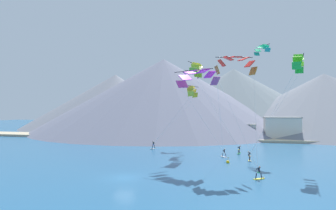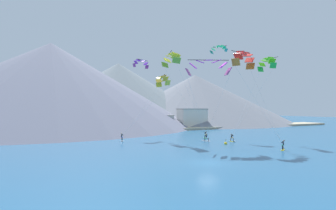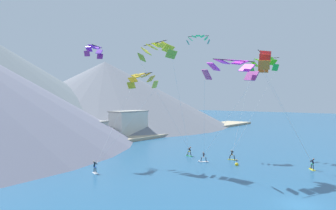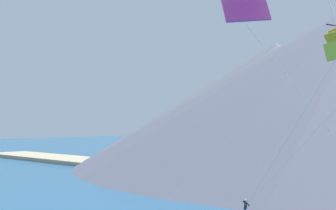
{
  "view_description": "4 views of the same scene",
  "coord_description": "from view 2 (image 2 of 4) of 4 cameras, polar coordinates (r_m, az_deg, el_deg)",
  "views": [
    {
      "loc": [
        12.88,
        -31.88,
        8.55
      ],
      "look_at": [
        3.03,
        12.07,
        9.65
      ],
      "focal_mm": 28.0,
      "sensor_mm": 36.0,
      "label": 1
    },
    {
      "loc": [
        -18.69,
        -27.12,
        6.7
      ],
      "look_at": [
        1.27,
        13.77,
        7.4
      ],
      "focal_mm": 28.0,
      "sensor_mm": 36.0,
      "label": 2
    },
    {
      "loc": [
        -32.46,
        -8.86,
        10.28
      ],
      "look_at": [
        1.92,
        17.48,
        9.31
      ],
      "focal_mm": 35.0,
      "sensor_mm": 36.0,
      "label": 3
    },
    {
      "loc": [
        18.33,
        -5.18,
        7.82
      ],
      "look_at": [
        -3.66,
        17.2,
        9.02
      ],
      "focal_mm": 50.0,
      "sensor_mm": 36.0,
      "label": 4
    }
  ],
  "objects": [
    {
      "name": "parafoil_kite_distant_high_outer",
      "position": [
        66.86,
        -5.9,
        9.15
      ],
      "size": [
        4.46,
        2.66,
        2.11
      ],
      "color": "#873090"
    },
    {
      "name": "race_marker_buoy",
      "position": [
        51.45,
        12.43,
        -8.16
      ],
      "size": [
        0.56,
        0.56,
        1.02
      ],
      "color": "yellow",
      "rests_on": "ground"
    },
    {
      "name": "kitesurfer_near_trail",
      "position": [
        61.04,
        8.1,
        -6.7
      ],
      "size": [
        0.88,
        1.78,
        1.71
      ],
      "color": "#33B266",
      "rests_on": "ground"
    },
    {
      "name": "shore_building_old_town",
      "position": [
        82.02,
        -9.93,
        -4.12
      ],
      "size": [
        7.67,
        6.8,
        4.05
      ],
      "color": "#A89E8E",
      "rests_on": "ground"
    },
    {
      "name": "parafoil_kite_far_right",
      "position": [
        59.47,
        20.7,
        8.53
      ],
      "size": [
        8.62,
        5.82,
        16.08
      ],
      "color": "green"
    },
    {
      "name": "mountain_peak_west_ridge",
      "position": [
        111.94,
        -24.18,
        4.1
      ],
      "size": [
        111.61,
        111.61,
        32.53
      ],
      "color": "slate",
      "rests_on": "ground"
    },
    {
      "name": "parafoil_kite_near_trail",
      "position": [
        57.62,
        0.79,
        10.05
      ],
      "size": [
        9.84,
        7.26,
        17.46
      ],
      "color": "#74AC30"
    },
    {
      "name": "mountain_peak_far_spur",
      "position": [
        134.15,
        -10.81,
        2.63
      ],
      "size": [
        98.19,
        98.19,
        29.76
      ],
      "color": "slate",
      "rests_on": "ground"
    },
    {
      "name": "kitesurfer_far_left",
      "position": [
        55.25,
        -10.03,
        -7.22
      ],
      "size": [
        1.03,
        1.76,
        1.84
      ],
      "color": "white",
      "rests_on": "ground"
    },
    {
      "name": "shore_building_quay_west",
      "position": [
        91.54,
        5.3,
        -2.91
      ],
      "size": [
        10.2,
        4.98,
        6.86
      ],
      "color": "silver",
      "rests_on": "ground"
    },
    {
      "name": "kitesurfer_near_lead",
      "position": [
        47.15,
        23.76,
        -8.34
      ],
      "size": [
        1.68,
        1.27,
        1.75
      ],
      "color": "yellow",
      "rests_on": "ground"
    },
    {
      "name": "kitesurfer_mid_center",
      "position": [
        55.43,
        8.13,
        -7.36
      ],
      "size": [
        1.56,
        1.46,
        1.63
      ],
      "color": "white",
      "rests_on": "ground"
    },
    {
      "name": "shore_building_harbour_front",
      "position": [
        80.26,
        -15.99,
        -4.14
      ],
      "size": [
        8.81,
        5.66,
        4.14
      ],
      "color": "silver",
      "rests_on": "ground"
    },
    {
      "name": "shoreline_strip",
      "position": [
        78.27,
        -12.17,
        -5.51
      ],
      "size": [
        180.0,
        10.0,
        0.7
      ],
      "primitive_type": "cube",
      "color": "tan",
      "rests_on": "ground"
    },
    {
      "name": "parafoil_kite_mid_center",
      "position": [
        47.65,
        8.71,
        8.48
      ],
      "size": [
        8.07,
        9.56,
        14.41
      ],
      "color": "#9C3983"
    },
    {
      "name": "parafoil_kite_near_lead",
      "position": [
        49.82,
        16.25,
        9.74
      ],
      "size": [
        6.49,
        7.98,
        15.68
      ],
      "color": "#BD7225"
    },
    {
      "name": "ground_plane",
      "position": [
        33.61,
        8.58,
        -12.36
      ],
      "size": [
        400.0,
        400.0,
        0.0
      ],
      "primitive_type": "plane",
      "color": "#23567F"
    },
    {
      "name": "parafoil_kite_distant_low_drift",
      "position": [
        65.91,
        10.98,
        12.02
      ],
      "size": [
        2.93,
        4.44,
        1.69
      ],
      "color": "teal"
    },
    {
      "name": "mountain_peak_central_summit",
      "position": [
        133.16,
        5.9,
        1.39
      ],
      "size": [
        92.58,
        92.58,
        23.93
      ],
      "color": "slate",
      "rests_on": "ground"
    },
    {
      "name": "kitesurfer_far_right",
      "position": [
        55.55,
        13.88,
        -7.23
      ],
      "size": [
        0.63,
        1.75,
        1.76
      ],
      "color": "yellow",
      "rests_on": "ground"
    },
    {
      "name": "shore_building_quay_east",
      "position": [
        88.28,
        -0.83,
        -3.71
      ],
      "size": [
        5.55,
        4.24,
        4.65
      ],
      "color": "silver",
      "rests_on": "ground"
    },
    {
      "name": "parafoil_kite_far_left",
      "position": [
        58.08,
        -1.34,
        5.47
      ],
      "size": [
        9.96,
        6.13,
        12.76
      ],
      "color": "gold"
    }
  ]
}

